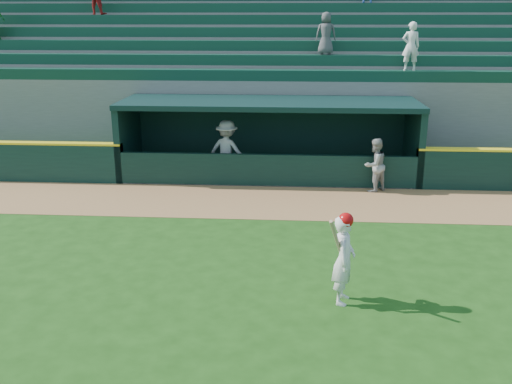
{
  "coord_description": "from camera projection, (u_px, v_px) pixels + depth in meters",
  "views": [
    {
      "loc": [
        0.81,
        -10.33,
        4.96
      ],
      "look_at": [
        0.0,
        1.6,
        1.3
      ],
      "focal_mm": 40.0,
      "sensor_mm": 36.0,
      "label": 1
    }
  ],
  "objects": [
    {
      "name": "dugout_player_inside",
      "position": [
        227.0,
        151.0,
        17.93
      ],
      "size": [
        1.39,
        1.02,
        1.92
      ],
      "primitive_type": "imported",
      "rotation": [
        0.0,
        0.0,
        2.87
      ],
      "color": "#9E9E99",
      "rests_on": "ground"
    },
    {
      "name": "ground",
      "position": [
        251.0,
        278.0,
        11.36
      ],
      "size": [
        120.0,
        120.0,
        0.0
      ],
      "primitive_type": "plane",
      "color": "#1A4210",
      "rests_on": "ground"
    },
    {
      "name": "dugout",
      "position": [
        269.0,
        133.0,
        18.6
      ],
      "size": [
        9.4,
        2.8,
        2.46
      ],
      "color": "slate",
      "rests_on": "ground"
    },
    {
      "name": "dugout_player_front",
      "position": [
        375.0,
        165.0,
        16.8
      ],
      "size": [
        0.98,
        0.97,
        1.6
      ],
      "primitive_type": "imported",
      "rotation": [
        0.0,
        0.0,
        3.86
      ],
      "color": "gray",
      "rests_on": "ground"
    },
    {
      "name": "warning_track",
      "position": [
        264.0,
        202.0,
        16.04
      ],
      "size": [
        40.0,
        3.0,
        0.01
      ],
      "primitive_type": "cube",
      "color": "olive",
      "rests_on": "ground"
    },
    {
      "name": "stands",
      "position": [
        275.0,
        85.0,
        22.65
      ],
      "size": [
        34.5,
        6.25,
        7.41
      ],
      "color": "slate",
      "rests_on": "ground"
    },
    {
      "name": "batter_at_plate",
      "position": [
        344.0,
        258.0,
        10.17
      ],
      "size": [
        0.58,
        0.78,
        1.73
      ],
      "color": "silver",
      "rests_on": "ground"
    }
  ]
}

